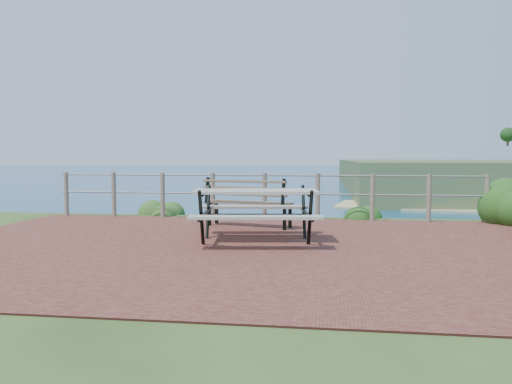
% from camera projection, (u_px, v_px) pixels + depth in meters
% --- Properties ---
extents(ground, '(10.00, 7.00, 0.12)m').
position_uv_depth(ground, '(238.00, 247.00, 7.57)').
color(ground, maroon).
rests_on(ground, ground).
extents(ocean, '(1200.00, 1200.00, 0.00)m').
position_uv_depth(ocean, '(322.00, 161.00, 205.20)').
color(ocean, '#155681').
rests_on(ocean, ground).
extents(safety_railing, '(9.40, 0.10, 1.00)m').
position_uv_depth(safety_railing, '(265.00, 194.00, 10.84)').
color(safety_railing, '#6B5B4C').
rests_on(safety_railing, ground).
extents(picnic_table, '(2.04, 1.68, 0.82)m').
position_uv_depth(picnic_table, '(256.00, 210.00, 7.94)').
color(picnic_table, gray).
rests_on(picnic_table, ground).
extents(park_bench, '(1.75, 0.84, 0.96)m').
position_uv_depth(park_bench, '(249.00, 195.00, 9.63)').
color(park_bench, brown).
rests_on(park_bench, ground).
extents(shrub_right_edge, '(1.15, 1.15, 1.64)m').
position_uv_depth(shrub_right_edge, '(505.00, 224.00, 10.21)').
color(shrub_right_edge, '#1D4615').
rests_on(shrub_right_edge, ground).
extents(shrub_lip_west, '(0.86, 0.86, 0.64)m').
position_uv_depth(shrub_lip_west, '(160.00, 214.00, 11.97)').
color(shrub_lip_west, '#264A1B').
rests_on(shrub_lip_west, ground).
extents(shrub_lip_east, '(0.85, 0.85, 0.62)m').
position_uv_depth(shrub_lip_east, '(359.00, 218.00, 11.19)').
color(shrub_lip_east, '#1D4615').
rests_on(shrub_lip_east, ground).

